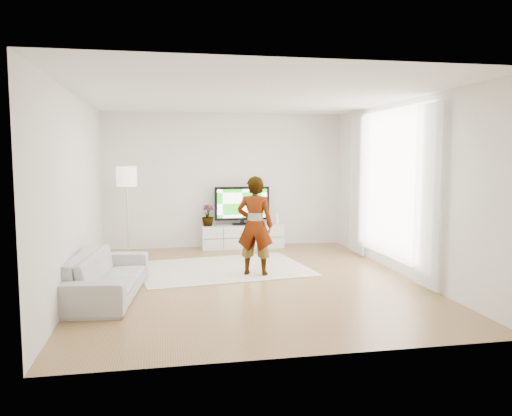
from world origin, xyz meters
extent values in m
plane|color=#A07448|center=(0.00, 0.00, 0.00)|extent=(6.00, 6.00, 0.00)
plane|color=white|center=(0.00, 0.00, 2.80)|extent=(6.00, 6.00, 0.00)
cube|color=silver|center=(-2.50, 0.00, 1.40)|extent=(0.02, 6.00, 2.80)
cube|color=silver|center=(2.50, 0.00, 1.40)|extent=(0.02, 6.00, 2.80)
cube|color=silver|center=(0.00, 3.00, 1.40)|extent=(5.00, 0.02, 2.80)
cube|color=silver|center=(0.00, -3.00, 1.40)|extent=(5.00, 0.02, 2.80)
cube|color=white|center=(2.48, 0.30, 1.45)|extent=(0.01, 2.60, 2.50)
cube|color=white|center=(2.40, -1.00, 1.35)|extent=(0.04, 0.70, 2.60)
cube|color=white|center=(2.40, 1.60, 1.35)|extent=(0.04, 0.70, 2.60)
cube|color=white|center=(0.34, 2.77, 0.24)|extent=(1.70, 0.48, 0.48)
cube|color=black|center=(0.34, 2.52, 0.24)|extent=(1.65, 0.00, 0.01)
cube|color=black|center=(-0.09, 2.52, 0.24)|extent=(0.01, 0.00, 0.42)
cube|color=black|center=(0.76, 2.52, 0.24)|extent=(0.01, 0.00, 0.42)
cube|color=black|center=(0.34, 2.79, 0.49)|extent=(0.41, 0.23, 0.02)
cube|color=black|center=(0.34, 2.79, 0.54)|extent=(0.08, 0.05, 0.08)
cube|color=black|center=(0.34, 2.79, 0.93)|extent=(1.15, 0.06, 0.70)
cube|color=#1C9417|center=(0.34, 2.76, 0.93)|extent=(1.04, 0.01, 0.59)
cube|color=white|center=(1.08, 2.77, 0.59)|extent=(0.07, 0.17, 0.23)
cube|color=#4CB2FF|center=(1.08, 2.68, 0.61)|extent=(0.01, 0.00, 0.12)
imported|color=#3F7238|center=(-0.39, 2.77, 0.70)|extent=(0.29, 0.29, 0.44)
cube|color=beige|center=(-0.29, 0.85, 0.01)|extent=(3.01, 2.35, 0.01)
imported|color=#334772|center=(0.16, 0.32, 0.81)|extent=(0.67, 0.56, 1.59)
imported|color=#B4B3AF|center=(-2.05, -0.52, 0.30)|extent=(1.05, 2.16, 0.61)
cylinder|color=silver|center=(-1.95, 2.26, 0.01)|extent=(0.30, 0.30, 0.02)
cylinder|color=silver|center=(-1.95, 2.26, 0.68)|extent=(0.04, 0.04, 1.33)
cylinder|color=white|center=(-1.95, 2.26, 1.53)|extent=(0.38, 0.38, 0.37)
camera|label=1|loc=(-1.28, -7.45, 1.92)|focal=35.00mm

